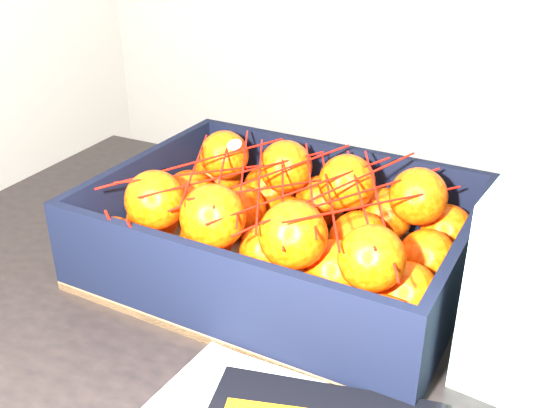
% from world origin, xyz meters
% --- Properties ---
extents(table, '(1.23, 0.85, 0.75)m').
position_xyz_m(table, '(-0.23, 0.31, 0.65)').
color(table, black).
rests_on(table, ground).
extents(produce_crate, '(0.45, 0.33, 0.12)m').
position_xyz_m(produce_crate, '(-0.32, 0.41, 0.78)').
color(produce_crate, olive).
rests_on(produce_crate, table).
extents(clementine_heap, '(0.42, 0.32, 0.13)m').
position_xyz_m(clementine_heap, '(-0.32, 0.41, 0.81)').
color(clementine_heap, '#FF4705').
rests_on(clementine_heap, produce_crate).
extents(mesh_net, '(0.37, 0.30, 0.10)m').
position_xyz_m(mesh_net, '(-0.32, 0.40, 0.87)').
color(mesh_net, red).
rests_on(mesh_net, clementine_heap).
extents(retail_carton, '(0.10, 0.14, 0.20)m').
position_xyz_m(retail_carton, '(-0.03, 0.36, 0.85)').
color(retail_carton, white).
rests_on(retail_carton, table).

